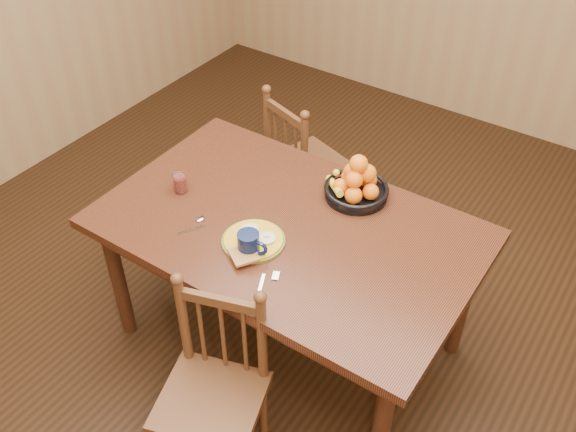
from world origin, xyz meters
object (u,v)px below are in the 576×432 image
Objects in this scene: chair_far at (304,164)px; fruit_bowl at (356,185)px; breakfast_plate at (253,241)px; chair_near at (214,391)px; dining_table at (288,240)px; coffee_mug at (249,244)px.

fruit_bowl is at bearing 159.37° from chair_far.
chair_far is 2.84× the size of breakfast_plate.
chair_far is 1.54m from chair_near.
chair_far is at bearing 141.04° from fruit_bowl.
chair_near is 2.80× the size of breakfast_plate.
dining_table is 0.27m from coffee_mug.
chair_far is (-0.43, 0.79, -0.24)m from dining_table.
chair_far is at bearing 111.09° from breakfast_plate.
breakfast_plate is (-0.06, -0.17, 0.10)m from dining_table.
coffee_mug is 0.59m from fruit_bowl.
dining_table is 0.21m from breakfast_plate.
chair_near is 2.97× the size of fruit_bowl.
dining_table is at bearing 72.30° from breakfast_plate.
coffee_mug is at bearing 88.78° from chair_near.
chair_near reaches higher than dining_table.
coffee_mug is (-0.13, 0.43, 0.38)m from chair_near.
chair_near is at bearing -81.49° from dining_table.
dining_table is at bearing 82.35° from coffee_mug.
chair_far is 1.16m from coffee_mug.
breakfast_plate is (0.37, -0.97, 0.34)m from chair_far.
dining_table is 0.39m from fruit_bowl.
chair_near is 1.07m from fruit_bowl.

